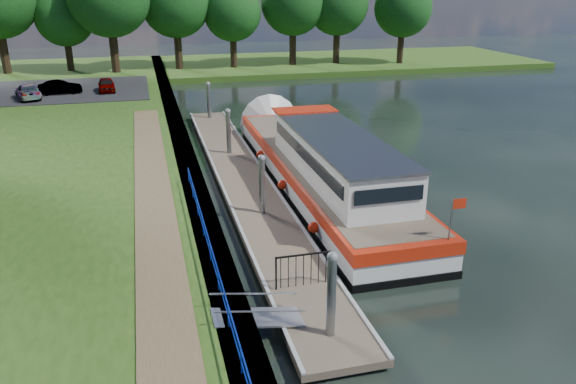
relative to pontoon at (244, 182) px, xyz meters
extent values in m
plane|color=black|center=(0.00, -13.00, -0.18)|extent=(160.00, 160.00, 0.00)
cube|color=#473D2D|center=(-2.55, 2.00, 0.20)|extent=(1.10, 90.00, 0.78)
cube|color=#294B15|center=(12.00, 39.00, 0.12)|extent=(60.00, 18.00, 0.60)
cube|color=brown|center=(-4.40, -5.00, 0.62)|extent=(1.60, 40.00, 0.05)
cube|color=black|center=(-11.00, 25.00, 0.62)|extent=(14.00, 12.00, 0.06)
cube|color=#0C2DBF|center=(-2.75, -10.00, 1.29)|extent=(0.04, 18.00, 0.04)
cube|color=#0C2DBF|center=(-2.75, -10.00, 0.94)|extent=(0.03, 18.00, 0.03)
cylinder|color=#0C2DBF|center=(-2.75, -15.00, 0.95)|extent=(0.04, 0.04, 0.72)
cylinder|color=#0C2DBF|center=(-2.75, -13.00, 0.95)|extent=(0.04, 0.04, 0.72)
cylinder|color=#0C2DBF|center=(-2.75, -11.00, 0.95)|extent=(0.04, 0.04, 0.72)
cylinder|color=#0C2DBF|center=(-2.75, -9.00, 0.95)|extent=(0.04, 0.04, 0.72)
cylinder|color=#0C2DBF|center=(-2.75, -7.00, 0.95)|extent=(0.04, 0.04, 0.72)
cylinder|color=#0C2DBF|center=(-2.75, -5.00, 0.95)|extent=(0.04, 0.04, 0.72)
cylinder|color=#0C2DBF|center=(-2.75, -3.00, 0.95)|extent=(0.04, 0.04, 0.72)
cylinder|color=#0C2DBF|center=(-2.75, -1.00, 0.95)|extent=(0.04, 0.04, 0.72)
cube|color=brown|center=(0.00, 0.00, 0.10)|extent=(2.50, 30.00, 0.24)
cube|color=#9EA0A3|center=(0.00, -12.00, -0.13)|extent=(2.30, 5.00, 0.30)
cube|color=#9EA0A3|center=(0.00, -4.00, -0.13)|extent=(2.30, 5.00, 0.30)
cube|color=#9EA0A3|center=(0.00, 4.00, -0.13)|extent=(2.30, 5.00, 0.30)
cube|color=#9EA0A3|center=(0.00, 12.00, -0.13)|extent=(2.30, 5.00, 0.30)
cube|color=#9EA0A3|center=(1.19, 0.00, 0.25)|extent=(0.12, 30.00, 0.06)
cube|color=#9EA0A3|center=(-1.19, 0.00, 0.25)|extent=(0.12, 30.00, 0.06)
cylinder|color=gray|center=(0.00, -13.50, 0.92)|extent=(0.26, 0.26, 3.40)
sphere|color=gray|center=(0.00, -13.50, 2.62)|extent=(0.30, 0.30, 0.30)
cylinder|color=gray|center=(0.00, -4.50, 0.92)|extent=(0.26, 0.26, 3.40)
sphere|color=gray|center=(0.00, -4.50, 2.62)|extent=(0.30, 0.30, 0.30)
cylinder|color=gray|center=(0.00, 4.50, 0.92)|extent=(0.26, 0.26, 3.40)
sphere|color=gray|center=(0.00, 4.50, 2.62)|extent=(0.30, 0.30, 0.30)
cylinder|color=gray|center=(0.00, 13.50, 0.92)|extent=(0.26, 0.26, 3.40)
sphere|color=gray|center=(0.00, 13.50, 2.62)|extent=(0.30, 0.30, 0.30)
cube|color=#A5A8AD|center=(-1.85, -12.50, 0.42)|extent=(2.58, 1.00, 0.43)
cube|color=#A5A8AD|center=(-1.85, -12.98, 0.92)|extent=(2.58, 0.04, 0.41)
cube|color=#A5A8AD|center=(-1.85, -12.02, 0.92)|extent=(2.58, 0.04, 0.41)
cube|color=black|center=(-0.90, -10.80, 0.80)|extent=(0.05, 0.05, 1.15)
cube|color=black|center=(0.90, -10.80, 0.80)|extent=(0.05, 0.05, 1.15)
cube|color=black|center=(0.00, -10.80, 1.34)|extent=(1.85, 0.05, 0.05)
cube|color=black|center=(-0.75, -10.80, 0.80)|extent=(0.02, 0.02, 1.10)
cube|color=black|center=(-0.50, -10.80, 0.80)|extent=(0.02, 0.02, 1.10)
cube|color=black|center=(-0.25, -10.80, 0.80)|extent=(0.02, 0.02, 1.10)
cube|color=black|center=(0.00, -10.80, 0.80)|extent=(0.02, 0.02, 1.10)
cube|color=black|center=(0.25, -10.80, 0.80)|extent=(0.02, 0.02, 1.10)
cube|color=black|center=(0.50, -10.80, 0.80)|extent=(0.02, 0.02, 1.10)
cube|color=black|center=(0.75, -10.80, 0.80)|extent=(0.02, 0.02, 1.10)
cube|color=black|center=(3.60, -1.06, -0.16)|extent=(4.00, 20.00, 0.55)
cube|color=silver|center=(3.60, -1.06, 0.44)|extent=(3.96, 19.90, 0.65)
cube|color=red|center=(3.60, -1.06, 1.00)|extent=(4.04, 20.00, 0.48)
cube|color=brown|center=(3.60, -1.06, 1.24)|extent=(3.68, 19.20, 0.04)
cone|color=silver|center=(3.60, 9.34, 0.37)|extent=(4.00, 1.50, 4.00)
cube|color=silver|center=(3.60, -3.56, 2.12)|extent=(3.00, 11.00, 1.75)
cube|color=gray|center=(3.60, -3.56, 3.04)|extent=(3.10, 11.20, 0.10)
cube|color=black|center=(2.08, -3.56, 2.37)|extent=(0.04, 10.00, 0.55)
cube|color=black|center=(5.12, -3.56, 2.37)|extent=(0.04, 10.00, 0.55)
cube|color=black|center=(3.60, 1.99, 2.37)|extent=(2.60, 0.04, 0.55)
cube|color=black|center=(3.60, -9.11, 2.37)|extent=(2.60, 0.04, 0.55)
cube|color=red|center=(3.60, 1.64, 3.12)|extent=(3.20, 1.60, 0.06)
cylinder|color=gray|center=(5.10, -10.76, 1.97)|extent=(0.05, 0.05, 1.50)
cube|color=red|center=(5.35, -10.76, 2.52)|extent=(0.50, 0.02, 0.35)
sphere|color=#FF2B0E|center=(1.48, -7.06, 0.47)|extent=(0.44, 0.44, 0.44)
sphere|color=#FF2B0E|center=(1.48, -2.06, 0.47)|extent=(0.44, 0.44, 0.44)
sphere|color=#FF2B0E|center=(1.48, 2.94, 0.47)|extent=(0.44, 0.44, 0.44)
imported|color=#594C47|center=(2.40, -7.76, 2.12)|extent=(0.59, 0.73, 1.72)
cylinder|color=#332316|center=(-17.49, 36.36, 2.52)|extent=(0.83, 0.83, 4.21)
cylinder|color=#332316|center=(-11.50, 36.87, 1.97)|extent=(0.70, 0.70, 3.10)
sphere|color=#113915|center=(-11.50, 36.87, 5.92)|extent=(5.85, 5.85, 5.85)
sphere|color=#113915|center=(-11.67, 37.04, 7.39)|extent=(4.65, 4.65, 4.65)
cylinder|color=#332316|center=(-6.89, 34.36, 2.56)|extent=(0.84, 0.84, 4.29)
cylinder|color=#332316|center=(-0.41, 36.36, 2.33)|extent=(0.79, 0.79, 3.83)
sphere|color=#113915|center=(-0.41, 36.36, 7.23)|extent=(7.24, 7.24, 7.24)
cylinder|color=#332316|center=(5.49, 36.09, 2.05)|extent=(0.72, 0.72, 3.26)
sphere|color=#113915|center=(5.49, 36.09, 6.21)|extent=(6.16, 6.16, 6.16)
cylinder|color=#332316|center=(12.25, 36.38, 2.30)|extent=(0.78, 0.78, 3.77)
sphere|color=#113915|center=(12.25, 36.38, 7.12)|extent=(7.13, 7.13, 7.13)
cylinder|color=#332316|center=(17.42, 36.40, 2.24)|extent=(0.77, 0.77, 3.65)
sphere|color=#113915|center=(17.42, 36.40, 6.90)|extent=(6.89, 6.89, 6.89)
cylinder|color=#332316|center=(24.52, 34.52, 2.12)|extent=(0.74, 0.74, 3.41)
sphere|color=#113915|center=(24.52, 34.52, 6.47)|extent=(6.43, 6.43, 6.43)
imported|color=#999999|center=(-7.37, 23.34, 1.20)|extent=(1.51, 3.31, 1.10)
imported|color=#999999|center=(-10.99, 23.13, 1.21)|extent=(3.48, 1.55, 1.11)
imported|color=#999999|center=(-13.21, 21.66, 1.23)|extent=(2.68, 4.27, 1.15)
camera|label=1|loc=(-4.44, -25.97, 9.45)|focal=35.00mm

